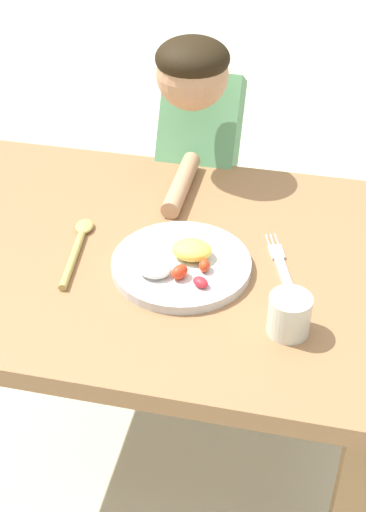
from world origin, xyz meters
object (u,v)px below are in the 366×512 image
object	(u,v)px
fork	(283,270)
drinking_cup	(289,315)
plate	(181,264)
person	(200,195)
spoon	(78,246)

from	to	relation	value
fork	drinking_cup	bearing A→B (deg)	170.51
plate	person	xyz separation A→B (m)	(-0.06, 0.50, -0.16)
plate	drinking_cup	xyz separation A→B (m)	(0.22, -0.13, 0.02)
spoon	person	bearing A→B (deg)	-25.46
fork	person	size ratio (longest dim) A/B	0.23
fork	spoon	world-z (taller)	spoon
drinking_cup	person	world-z (taller)	person
fork	person	bearing A→B (deg)	10.57
fork	drinking_cup	size ratio (longest dim) A/B	2.94
drinking_cup	spoon	bearing A→B (deg)	161.18
plate	fork	bearing A→B (deg)	10.64
fork	plate	bearing A→B (deg)	82.11
drinking_cup	person	bearing A→B (deg)	114.30
spoon	drinking_cup	size ratio (longest dim) A/B	3.06
fork	drinking_cup	distance (m)	0.17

